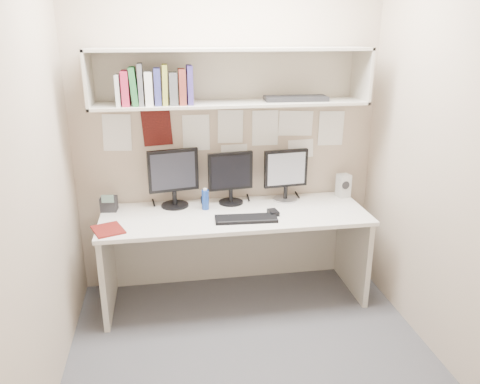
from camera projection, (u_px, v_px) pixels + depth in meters
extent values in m
cube|color=#45454A|center=(250.00, 347.00, 3.17)|extent=(2.40, 2.00, 0.01)
cube|color=tan|center=(228.00, 129.00, 3.68)|extent=(2.40, 0.02, 2.60)
cube|color=tan|center=(298.00, 229.00, 1.81)|extent=(2.40, 0.02, 2.60)
cube|color=tan|center=(36.00, 171.00, 2.56)|extent=(0.02, 2.00, 2.60)
cube|color=tan|center=(439.00, 154.00, 2.93)|extent=(0.02, 2.00, 2.60)
cube|color=silver|center=(235.00, 215.00, 3.53)|extent=(2.00, 0.70, 0.03)
cube|color=#BEB6A5|center=(229.00, 241.00, 3.96)|extent=(1.96, 0.02, 0.70)
cube|color=#BEB6A5|center=(231.00, 103.00, 3.42)|extent=(2.00, 0.38, 0.02)
cube|color=#BEB6A5|center=(231.00, 49.00, 3.30)|extent=(2.00, 0.38, 0.02)
cube|color=#BEB6A5|center=(228.00, 74.00, 3.53)|extent=(2.00, 0.02, 0.40)
cube|color=#BEB6A5|center=(89.00, 79.00, 3.21)|extent=(0.02, 0.38, 0.40)
cube|color=#BEB6A5|center=(361.00, 75.00, 3.51)|extent=(0.02, 0.38, 0.40)
cylinder|color=black|center=(175.00, 205.00, 3.66)|extent=(0.21, 0.21, 0.02)
cylinder|color=black|center=(175.00, 198.00, 3.64)|extent=(0.04, 0.04, 0.11)
cube|color=black|center=(173.00, 170.00, 3.58)|extent=(0.39, 0.11, 0.33)
cube|color=black|center=(173.00, 171.00, 3.57)|extent=(0.34, 0.07, 0.28)
cylinder|color=black|center=(231.00, 202.00, 3.73)|extent=(0.19, 0.19, 0.01)
cylinder|color=black|center=(231.00, 196.00, 3.71)|extent=(0.03, 0.03, 0.10)
cube|color=black|center=(230.00, 171.00, 3.66)|extent=(0.36, 0.08, 0.30)
cube|color=black|center=(231.00, 172.00, 3.64)|extent=(0.31, 0.04, 0.26)
cylinder|color=#A5A5AA|center=(285.00, 199.00, 3.80)|extent=(0.20, 0.20, 0.01)
cylinder|color=black|center=(285.00, 193.00, 3.78)|extent=(0.03, 0.03, 0.10)
cube|color=black|center=(286.00, 168.00, 3.73)|extent=(0.36, 0.07, 0.30)
cube|color=silver|center=(287.00, 169.00, 3.71)|extent=(0.31, 0.04, 0.26)
cube|color=black|center=(246.00, 219.00, 3.39)|extent=(0.46, 0.18, 0.02)
cube|color=black|center=(273.00, 212.00, 3.49)|extent=(0.08, 0.11, 0.03)
cube|color=#B7B7B3|center=(343.00, 186.00, 3.85)|extent=(0.11, 0.11, 0.19)
cylinder|color=black|center=(346.00, 185.00, 3.80)|extent=(0.07, 0.02, 0.07)
cylinder|color=navy|center=(205.00, 200.00, 3.58)|extent=(0.05, 0.05, 0.16)
cylinder|color=white|center=(205.00, 190.00, 3.55)|extent=(0.03, 0.03, 0.02)
cube|color=#611410|center=(108.00, 230.00, 3.21)|extent=(0.26, 0.28, 0.01)
cube|color=black|center=(109.00, 204.00, 3.56)|extent=(0.13, 0.11, 0.11)
cube|color=#4C6659|center=(108.00, 199.00, 3.49)|extent=(0.09, 0.02, 0.06)
cube|color=#B8B8B2|center=(118.00, 90.00, 3.21)|extent=(0.03, 0.17, 0.21)
cube|color=#A71E3D|center=(126.00, 88.00, 3.21)|extent=(0.05, 0.17, 0.24)
cube|color=#20622E|center=(134.00, 86.00, 3.22)|extent=(0.04, 0.17, 0.26)
cube|color=#54555A|center=(141.00, 85.00, 3.22)|extent=(0.03, 0.17, 0.28)
cube|color=silver|center=(149.00, 88.00, 3.24)|extent=(0.05, 0.17, 0.23)
cube|color=navy|center=(158.00, 86.00, 3.24)|extent=(0.04, 0.17, 0.25)
cube|color=olive|center=(165.00, 85.00, 3.25)|extent=(0.03, 0.17, 0.27)
cube|color=#434446|center=(173.00, 88.00, 3.27)|extent=(0.06, 0.17, 0.22)
cube|color=maroon|center=(182.00, 87.00, 3.27)|extent=(0.05, 0.17, 0.24)
cube|color=navy|center=(190.00, 85.00, 3.28)|extent=(0.04, 0.17, 0.27)
cube|color=black|center=(296.00, 98.00, 3.48)|extent=(0.47, 0.20, 0.03)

